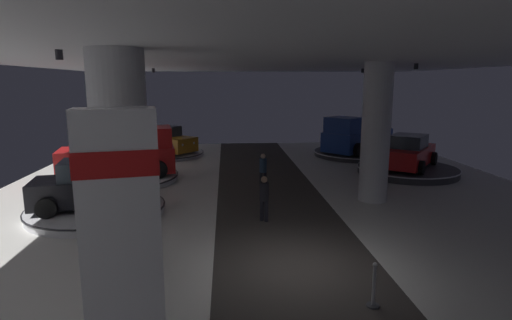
{
  "coord_description": "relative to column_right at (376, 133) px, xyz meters",
  "views": [
    {
      "loc": [
        -1.83,
        -9.78,
        4.74
      ],
      "look_at": [
        -0.53,
        7.63,
        1.4
      ],
      "focal_mm": 28.77,
      "sensor_mm": 36.0,
      "label": 1
    }
  ],
  "objects": [
    {
      "name": "display_car_far_right",
      "position": [
        3.49,
        4.53,
        -1.61
      ],
      "size": [
        4.02,
        4.41,
        1.71
      ],
      "color": "red",
      "rests_on": "display_platform_far_right"
    },
    {
      "name": "stanchion_a",
      "position": [
        -2.82,
        -7.86,
        -2.38
      ],
      "size": [
        0.28,
        0.28,
        1.01
      ],
      "color": "#333338",
      "rests_on": "ground"
    },
    {
      "name": "display_platform_deep_right",
      "position": [
        2.65,
        10.1,
        -2.58
      ],
      "size": [
        5.68,
        5.68,
        0.3
      ],
      "color": "#333338",
      "rests_on": "ground"
    },
    {
      "name": "display_platform_deep_left",
      "position": [
        -9.86,
        11.03,
        -2.62
      ],
      "size": [
        4.94,
        4.94,
        0.23
      ],
      "color": "#B7B7BC",
      "rests_on": "ground"
    },
    {
      "name": "display_platform_far_right",
      "position": [
        3.51,
        4.55,
        -2.55
      ],
      "size": [
        5.13,
        5.13,
        0.37
      ],
      "color": "#333338",
      "rests_on": "ground"
    },
    {
      "name": "brand_sign_pylon",
      "position": [
        -7.42,
        -10.0,
        -0.49
      ],
      "size": [
        1.37,
        0.89,
        4.39
      ],
      "color": "slate",
      "rests_on": "ground"
    },
    {
      "name": "visitor_walking_far",
      "position": [
        -4.63,
        -2.22,
        -1.84
      ],
      "size": [
        0.32,
        0.32,
        1.59
      ],
      "color": "black",
      "rests_on": "ground"
    },
    {
      "name": "pickup_truck_deep_right",
      "position": [
        2.41,
        9.89,
        -1.52
      ],
      "size": [
        5.38,
        5.06,
        2.3
      ],
      "color": "navy",
      "rests_on": "display_platform_deep_right"
    },
    {
      "name": "ceiling_with_spotlights",
      "position": [
        -4.09,
        -5.91,
        2.8
      ],
      "size": [
        24.0,
        44.0,
        0.39
      ],
      "color": "silver"
    },
    {
      "name": "visitor_walking_near",
      "position": [
        -4.27,
        2.19,
        -1.84
      ],
      "size": [
        0.32,
        0.32,
        1.59
      ],
      "color": "black",
      "rests_on": "ground"
    },
    {
      "name": "ground",
      "position": [
        -4.09,
        -5.91,
        -2.77
      ],
      "size": [
        24.0,
        44.0,
        0.06
      ],
      "color": "silver"
    },
    {
      "name": "column_left",
      "position": [
        -8.43,
        -5.85,
        0.0
      ],
      "size": [
        1.32,
        1.32,
        5.5
      ],
      "color": "#ADADB2",
      "rests_on": "ground"
    },
    {
      "name": "display_platform_far_left",
      "position": [
        -11.12,
        4.16,
        -2.6
      ],
      "size": [
        5.68,
        5.68,
        0.27
      ],
      "color": "silver",
      "rests_on": "ground"
    },
    {
      "name": "display_car_deep_left",
      "position": [
        -9.88,
        11.05,
        -1.76
      ],
      "size": [
        4.39,
        4.06,
        1.71
      ],
      "color": "#B77519",
      "rests_on": "display_platform_deep_left"
    },
    {
      "name": "display_car_mid_left",
      "position": [
        -10.65,
        -1.04,
        -1.68
      ],
      "size": [
        4.45,
        2.81,
        1.71
      ],
      "color": "black",
      "rests_on": "display_platform_mid_left"
    },
    {
      "name": "column_right",
      "position": [
        0.0,
        0.0,
        0.0
      ],
      "size": [
        1.12,
        1.12,
        5.5
      ],
      "color": "silver",
      "rests_on": "ground"
    },
    {
      "name": "pickup_truck_far_left",
      "position": [
        -10.8,
        4.22,
        -1.54
      ],
      "size": [
        5.59,
        3.41,
        2.3
      ],
      "color": "red",
      "rests_on": "display_platform_far_left"
    },
    {
      "name": "display_platform_mid_left",
      "position": [
        -10.62,
        -1.03,
        -2.58
      ],
      "size": [
        4.85,
        4.85,
        0.3
      ],
      "color": "silver",
      "rests_on": "ground"
    }
  ]
}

